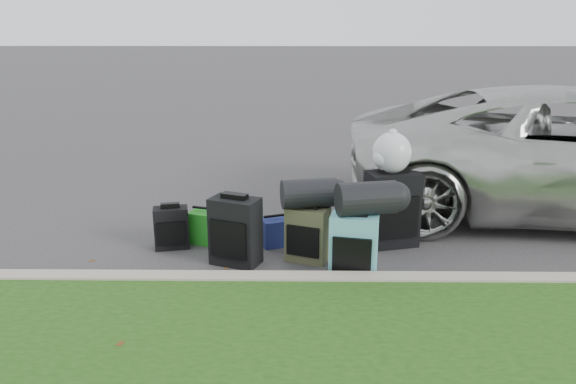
{
  "coord_description": "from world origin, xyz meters",
  "views": [
    {
      "loc": [
        -0.03,
        -5.5,
        2.25
      ],
      "look_at": [
        -0.1,
        0.2,
        0.55
      ],
      "focal_mm": 35.0,
      "sensor_mm": 36.0,
      "label": 1
    }
  ],
  "objects_px": {
    "suitcase_large_black_left": "(235,231)",
    "tote_green": "(205,227)",
    "suitcase_large_black_right": "(392,209)",
    "suitcase_olive": "(308,234)",
    "suitcase_small_black": "(171,228)",
    "tote_navy": "(275,232)",
    "suitcase_teal": "(354,247)"
  },
  "relations": [
    {
      "from": "suitcase_large_black_right",
      "to": "tote_navy",
      "type": "relative_size",
      "value": 2.74
    },
    {
      "from": "suitcase_large_black_left",
      "to": "suitcase_large_black_right",
      "type": "xyz_separation_m",
      "value": [
        1.59,
        0.51,
        0.07
      ]
    },
    {
      "from": "suitcase_large_black_left",
      "to": "tote_navy",
      "type": "bearing_deg",
      "value": 74.2
    },
    {
      "from": "suitcase_small_black",
      "to": "suitcase_teal",
      "type": "relative_size",
      "value": 0.72
    },
    {
      "from": "suitcase_small_black",
      "to": "suitcase_olive",
      "type": "bearing_deg",
      "value": -24.22
    },
    {
      "from": "suitcase_olive",
      "to": "tote_green",
      "type": "relative_size",
      "value": 1.59
    },
    {
      "from": "suitcase_large_black_right",
      "to": "tote_green",
      "type": "xyz_separation_m",
      "value": [
        -1.97,
        0.04,
        -0.23
      ]
    },
    {
      "from": "suitcase_large_black_left",
      "to": "tote_green",
      "type": "distance_m",
      "value": 0.69
    },
    {
      "from": "suitcase_large_black_left",
      "to": "suitcase_large_black_right",
      "type": "bearing_deg",
      "value": 39.81
    },
    {
      "from": "suitcase_small_black",
      "to": "tote_green",
      "type": "height_order",
      "value": "suitcase_small_black"
    },
    {
      "from": "suitcase_large_black_left",
      "to": "suitcase_small_black",
      "type": "bearing_deg",
      "value": 173.41
    },
    {
      "from": "suitcase_small_black",
      "to": "tote_green",
      "type": "bearing_deg",
      "value": 13.68
    },
    {
      "from": "suitcase_large_black_left",
      "to": "tote_navy",
      "type": "distance_m",
      "value": 0.62
    },
    {
      "from": "suitcase_small_black",
      "to": "suitcase_teal",
      "type": "bearing_deg",
      "value": -33.0
    },
    {
      "from": "tote_navy",
      "to": "tote_green",
      "type": "bearing_deg",
      "value": 153.17
    },
    {
      "from": "suitcase_olive",
      "to": "tote_green",
      "type": "height_order",
      "value": "suitcase_olive"
    },
    {
      "from": "suitcase_small_black",
      "to": "suitcase_large_black_right",
      "type": "height_order",
      "value": "suitcase_large_black_right"
    },
    {
      "from": "suitcase_teal",
      "to": "tote_green",
      "type": "xyz_separation_m",
      "value": [
        -1.5,
        0.86,
        -0.13
      ]
    },
    {
      "from": "suitcase_small_black",
      "to": "suitcase_large_black_right",
      "type": "xyz_separation_m",
      "value": [
        2.3,
        0.12,
        0.18
      ]
    },
    {
      "from": "suitcase_large_black_left",
      "to": "suitcase_teal",
      "type": "height_order",
      "value": "suitcase_large_black_left"
    },
    {
      "from": "tote_green",
      "to": "suitcase_large_black_left",
      "type": "bearing_deg",
      "value": -37.5
    },
    {
      "from": "suitcase_small_black",
      "to": "suitcase_large_black_left",
      "type": "xyz_separation_m",
      "value": [
        0.71,
        -0.39,
        0.11
      ]
    },
    {
      "from": "suitcase_large_black_left",
      "to": "suitcase_olive",
      "type": "relative_size",
      "value": 1.21
    },
    {
      "from": "suitcase_large_black_right",
      "to": "suitcase_teal",
      "type": "bearing_deg",
      "value": -134.61
    },
    {
      "from": "suitcase_large_black_left",
      "to": "suitcase_large_black_right",
      "type": "relative_size",
      "value": 0.83
    },
    {
      "from": "suitcase_large_black_left",
      "to": "suitcase_teal",
      "type": "bearing_deg",
      "value": 6.48
    },
    {
      "from": "suitcase_small_black",
      "to": "suitcase_teal",
      "type": "height_order",
      "value": "suitcase_teal"
    },
    {
      "from": "tote_green",
      "to": "tote_navy",
      "type": "relative_size",
      "value": 1.19
    },
    {
      "from": "suitcase_small_black",
      "to": "suitcase_large_black_left",
      "type": "height_order",
      "value": "suitcase_large_black_left"
    },
    {
      "from": "suitcase_teal",
      "to": "suitcase_large_black_left",
      "type": "bearing_deg",
      "value": 176.36
    },
    {
      "from": "tote_green",
      "to": "tote_navy",
      "type": "bearing_deg",
      "value": 11.55
    },
    {
      "from": "suitcase_large_black_left",
      "to": "suitcase_olive",
      "type": "bearing_deg",
      "value": 28.89
    }
  ]
}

